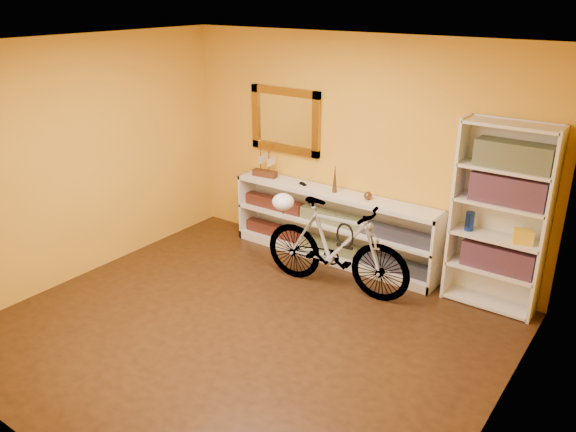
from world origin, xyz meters
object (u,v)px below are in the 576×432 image
Objects in this scene: helmet at (283,202)px; bookcase at (499,219)px; bicycle at (336,246)px; console_unit at (333,226)px.

bookcase is at bearing 18.16° from helmet.
bookcase is at bearing -71.83° from bicycle.
helmet is at bearing -109.77° from console_unit.
console_unit is 0.84m from helmet.
bookcase reaches higher than console_unit.
bookcase reaches higher than bicycle.
bicycle is at bearing -156.59° from bookcase.
console_unit is at bearing 70.23° from helmet.
bicycle is at bearing 5.24° from helmet.
bicycle reaches higher than console_unit.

